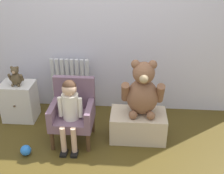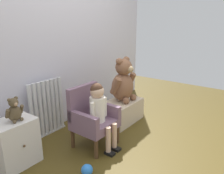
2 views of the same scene
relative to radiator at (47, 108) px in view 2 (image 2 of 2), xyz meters
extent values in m
plane|color=#493A15|center=(0.36, -1.13, -0.35)|extent=(6.00, 6.00, 0.00)
cube|color=silver|center=(0.36, 0.12, 0.85)|extent=(3.80, 0.05, 2.40)
cylinder|color=silver|center=(-0.22, 0.00, 0.01)|extent=(0.05, 0.05, 0.68)
cylinder|color=silver|center=(-0.15, 0.00, 0.01)|extent=(0.05, 0.05, 0.68)
cylinder|color=silver|center=(-0.09, 0.00, 0.01)|extent=(0.05, 0.05, 0.68)
cylinder|color=silver|center=(-0.03, 0.00, 0.01)|extent=(0.05, 0.05, 0.68)
cylinder|color=silver|center=(0.03, 0.00, 0.01)|extent=(0.05, 0.05, 0.68)
cylinder|color=silver|center=(0.09, 0.00, 0.01)|extent=(0.05, 0.05, 0.68)
cylinder|color=silver|center=(0.16, 0.00, 0.01)|extent=(0.05, 0.05, 0.68)
cylinder|color=silver|center=(0.22, 0.00, 0.01)|extent=(0.05, 0.05, 0.68)
cube|color=silver|center=(0.00, 0.00, -0.34)|extent=(0.50, 0.05, 0.02)
cube|color=silver|center=(-0.58, -0.26, -0.11)|extent=(0.39, 0.30, 0.47)
sphere|color=#4C3823|center=(-0.58, -0.42, -0.09)|extent=(0.02, 0.02, 0.02)
cube|color=#745669|center=(0.15, -0.66, -0.08)|extent=(0.44, 0.41, 0.10)
cube|color=#745669|center=(0.15, -0.48, 0.16)|extent=(0.44, 0.06, 0.37)
cube|color=#745669|center=(-0.04, -0.66, 0.04)|extent=(0.06, 0.41, 0.14)
cube|color=#745669|center=(0.34, -0.66, 0.04)|extent=(0.06, 0.41, 0.14)
cylinder|color=#4C331E|center=(-0.04, -0.83, -0.24)|extent=(0.04, 0.04, 0.22)
cylinder|color=#4C331E|center=(0.34, -0.83, -0.24)|extent=(0.04, 0.04, 0.22)
cylinder|color=#4C331E|center=(-0.04, -0.48, -0.24)|extent=(0.04, 0.04, 0.22)
cylinder|color=#4C331E|center=(0.34, -0.48, -0.24)|extent=(0.04, 0.04, 0.22)
cylinder|color=silver|center=(0.15, -0.70, 0.11)|extent=(0.17, 0.17, 0.28)
sphere|color=#D8AD8E|center=(0.15, -0.70, 0.31)|extent=(0.15, 0.15, 0.15)
sphere|color=#472D1E|center=(0.15, -0.69, 0.33)|extent=(0.14, 0.14, 0.14)
cylinder|color=#D8AD8E|center=(0.10, -0.89, -0.17)|extent=(0.06, 0.06, 0.29)
cube|color=black|center=(0.10, -0.91, -0.33)|extent=(0.07, 0.11, 0.03)
cylinder|color=#D8AD8E|center=(0.21, -0.89, -0.17)|extent=(0.06, 0.06, 0.29)
cube|color=black|center=(0.21, -0.91, -0.33)|extent=(0.07, 0.11, 0.03)
cylinder|color=silver|center=(0.05, -0.72, 0.11)|extent=(0.04, 0.04, 0.22)
cylinder|color=silver|center=(0.26, -0.72, 0.11)|extent=(0.04, 0.04, 0.22)
cube|color=#C9B496|center=(0.86, -0.54, -0.19)|extent=(0.60, 0.37, 0.30)
ellipsoid|color=brown|center=(0.89, -0.52, 0.16)|extent=(0.33, 0.29, 0.40)
sphere|color=brown|center=(0.89, -0.54, 0.44)|extent=(0.23, 0.23, 0.23)
sphere|color=tan|center=(0.89, -0.64, 0.42)|extent=(0.09, 0.09, 0.09)
sphere|color=brown|center=(0.80, -0.52, 0.53)|extent=(0.09, 0.09, 0.09)
sphere|color=brown|center=(0.97, -0.52, 0.53)|extent=(0.09, 0.09, 0.09)
cylinder|color=brown|center=(0.71, -0.54, 0.22)|extent=(0.09, 0.17, 0.24)
cylinder|color=brown|center=(1.07, -0.54, 0.22)|extent=(0.09, 0.17, 0.24)
sphere|color=brown|center=(0.79, -0.65, 0.00)|extent=(0.09, 0.09, 0.09)
sphere|color=brown|center=(0.98, -0.65, 0.00)|extent=(0.09, 0.09, 0.09)
ellipsoid|color=brown|center=(-0.57, -0.29, 0.20)|extent=(0.13, 0.11, 0.15)
sphere|color=brown|center=(-0.57, -0.29, 0.31)|extent=(0.09, 0.09, 0.09)
sphere|color=tan|center=(-0.57, -0.33, 0.31)|extent=(0.04, 0.04, 0.04)
sphere|color=brown|center=(-0.60, -0.29, 0.35)|extent=(0.04, 0.04, 0.04)
sphere|color=brown|center=(-0.53, -0.29, 0.35)|extent=(0.04, 0.04, 0.04)
cylinder|color=brown|center=(-0.64, -0.29, 0.23)|extent=(0.03, 0.07, 0.09)
cylinder|color=brown|center=(-0.50, -0.29, 0.23)|extent=(0.03, 0.07, 0.09)
sphere|color=brown|center=(-0.60, -0.34, 0.14)|extent=(0.04, 0.04, 0.04)
sphere|color=brown|center=(-0.53, -0.34, 0.14)|extent=(0.04, 0.04, 0.04)
sphere|color=blue|center=(-0.29, -0.94, -0.29)|extent=(0.11, 0.11, 0.11)
camera|label=1|loc=(0.76, -3.14, 1.59)|focal=45.00mm
camera|label=2|loc=(-1.52, -2.16, 1.03)|focal=35.00mm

